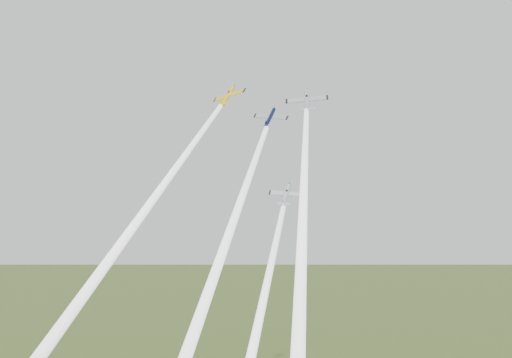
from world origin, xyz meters
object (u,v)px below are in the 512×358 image
(plane_yellow, at_px, (228,96))
(plane_silver_right, at_px, (307,100))
(plane_navy, at_px, (270,117))
(plane_silver_low, at_px, (286,195))

(plane_yellow, distance_m, plane_silver_right, 17.67)
(plane_yellow, relative_size, plane_silver_right, 0.96)
(plane_navy, bearing_deg, plane_yellow, 145.69)
(plane_silver_low, bearing_deg, plane_silver_right, 76.40)
(plane_yellow, relative_size, plane_navy, 1.20)
(plane_silver_right, xyz_separation_m, plane_silver_low, (-1.76, -9.21, -18.80))
(plane_silver_low, bearing_deg, plane_navy, 139.04)
(plane_silver_right, bearing_deg, plane_yellow, 161.28)
(plane_silver_right, relative_size, plane_silver_low, 1.26)
(plane_yellow, distance_m, plane_silver_low, 28.57)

